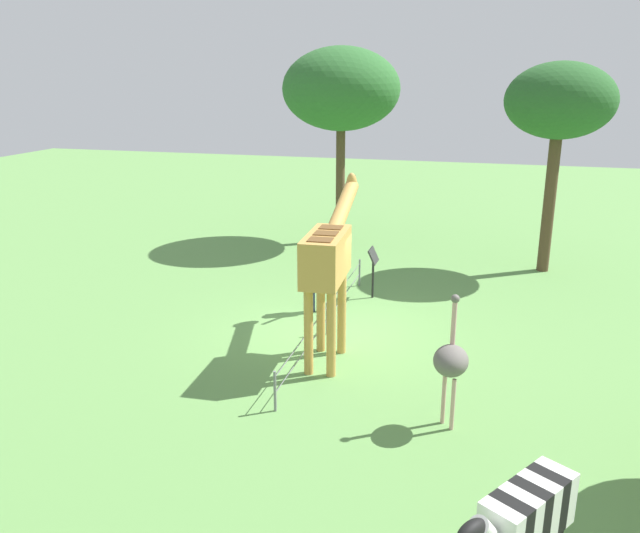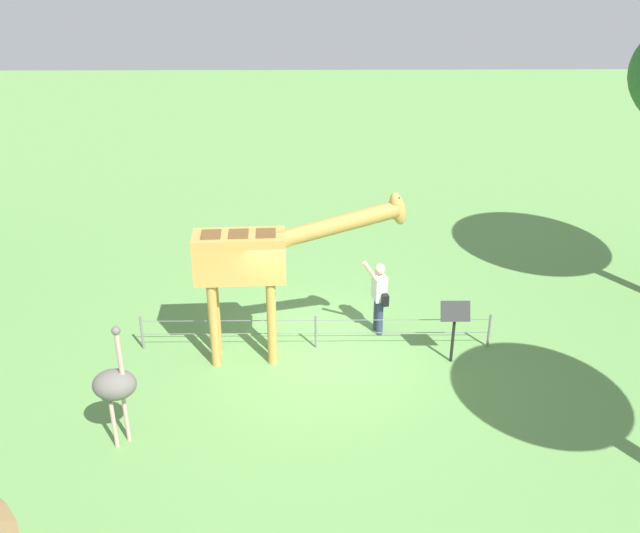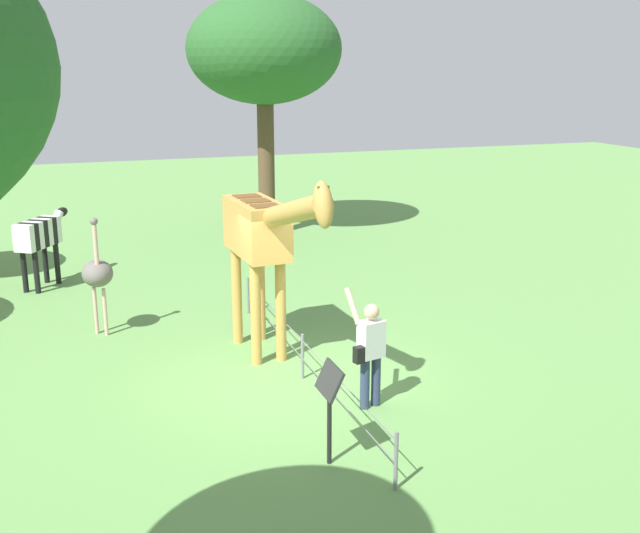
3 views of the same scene
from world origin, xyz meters
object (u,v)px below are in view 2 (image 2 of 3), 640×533
Objects in this scene: ostrich at (115,385)px; info_sign at (455,319)px; visitor at (379,294)px; giraffe at (259,260)px.

ostrich reaches higher than info_sign.
info_sign is (5.87, 2.37, -0.23)m from ostrich.
info_sign is (1.35, -1.13, 0.05)m from visitor.
giraffe is 2.82m from visitor.
ostrich is at bearing -158.06° from info_sign.
info_sign is at bearing -39.82° from visitor.
giraffe is 3.91m from info_sign.
giraffe reaches higher than info_sign.
visitor is 1.34× the size of info_sign.
giraffe is 1.78× the size of ostrich.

